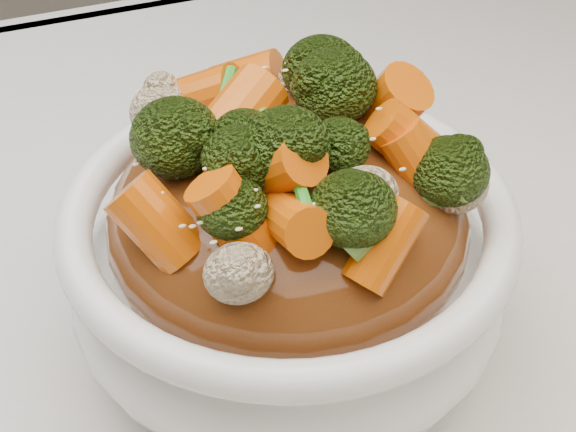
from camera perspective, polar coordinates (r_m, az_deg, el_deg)
name	(u,v)px	position (r m, az deg, el deg)	size (l,w,h in m)	color
tablecloth	(324,402)	(0.44, 2.36, -11.92)	(1.20, 0.80, 0.04)	silver
bowl	(288,266)	(0.42, 0.00, -3.23)	(0.20, 0.20, 0.08)	white
sauce_base	(288,221)	(0.40, 0.00, -0.31)	(0.16, 0.16, 0.09)	#622F10
carrots	(288,111)	(0.36, 0.00, 6.79)	(0.16, 0.16, 0.05)	#DE5C07
broccoli	(288,113)	(0.36, 0.00, 6.67)	(0.16, 0.16, 0.04)	black
cauliflower	(288,117)	(0.36, 0.00, 6.42)	(0.16, 0.16, 0.03)	beige
scallions	(288,109)	(0.36, 0.00, 6.92)	(0.12, 0.12, 0.02)	#2D861F
sesame_seeds	(288,109)	(0.36, 0.00, 6.92)	(0.15, 0.15, 0.01)	beige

